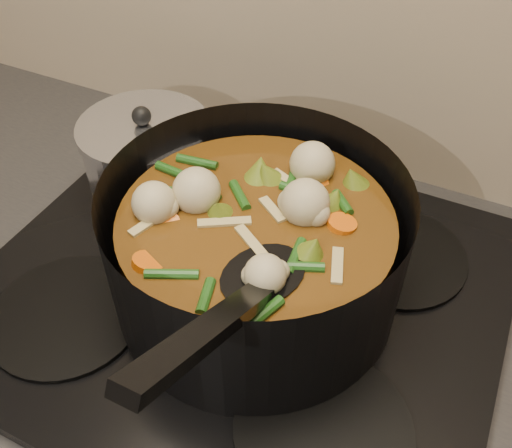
% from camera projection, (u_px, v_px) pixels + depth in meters
% --- Properties ---
extents(stovetop, '(0.62, 0.54, 0.03)m').
position_uv_depth(stovetop, '(240.00, 289.00, 0.71)').
color(stovetop, black).
rests_on(stovetop, counter).
extents(stockpot, '(0.39, 0.48, 0.24)m').
position_uv_depth(stockpot, '(256.00, 250.00, 0.64)').
color(stockpot, black).
rests_on(stockpot, stovetop).
extents(saucepan, '(0.18, 0.18, 0.14)m').
position_uv_depth(saucepan, '(149.00, 160.00, 0.78)').
color(saucepan, silver).
rests_on(saucepan, stovetop).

